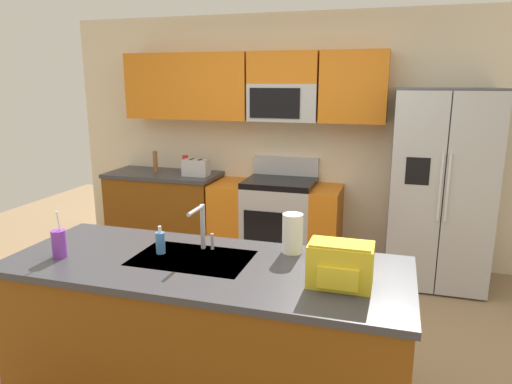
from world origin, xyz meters
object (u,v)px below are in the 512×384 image
object	(u,v)px
refrigerator	(440,189)
drink_cup_purple	(59,243)
bottle_red	(185,164)
range_oven	(276,221)
toaster	(196,168)
sink_faucet	(202,224)
pepper_mill	(155,162)
backpack	(340,264)
paper_towel_roll	(293,233)
soap_dispenser	(160,242)

from	to	relation	value
refrigerator	drink_cup_purple	size ratio (longest dim) A/B	6.53
bottle_red	drink_cup_purple	xyz separation A→B (m)	(0.39, -2.56, -0.02)
range_oven	toaster	distance (m)	1.05
sink_faucet	pepper_mill	bearing A→B (deg)	124.68
bottle_red	backpack	bearing A→B (deg)	-50.97
paper_towel_roll	backpack	distance (m)	0.51
sink_faucet	backpack	distance (m)	0.91
sink_faucet	paper_towel_roll	distance (m)	0.55
refrigerator	backpack	distance (m)	2.45
toaster	pepper_mill	distance (m)	0.52
soap_dispenser	backpack	bearing A→B (deg)	-7.81
refrigerator	drink_cup_purple	world-z (taller)	refrigerator
soap_dispenser	sink_faucet	bearing A→B (deg)	29.84
toaster	pepper_mill	world-z (taller)	pepper_mill
toaster	drink_cup_purple	distance (m)	2.47
sink_faucet	paper_towel_roll	size ratio (longest dim) A/B	1.17
refrigerator	bottle_red	xyz separation A→B (m)	(-2.66, 0.12, 0.08)
drink_cup_purple	backpack	bearing A→B (deg)	2.71
bottle_red	backpack	world-z (taller)	backpack
bottle_red	paper_towel_roll	world-z (taller)	paper_towel_roll
pepper_mill	drink_cup_purple	xyz separation A→B (m)	(0.74, -2.51, -0.04)
range_oven	drink_cup_purple	xyz separation A→B (m)	(-0.67, -2.51, 0.54)
soap_dispenser	paper_towel_roll	distance (m)	0.79
drink_cup_purple	paper_towel_roll	bearing A→B (deg)	19.94
drink_cup_purple	toaster	bearing A→B (deg)	95.01
range_oven	backpack	distance (m)	2.67
refrigerator	paper_towel_roll	distance (m)	2.20
drink_cup_purple	soap_dispenser	distance (m)	0.58
backpack	pepper_mill	bearing A→B (deg)	134.15
drink_cup_purple	soap_dispenser	size ratio (longest dim) A/B	1.67
backpack	paper_towel_roll	bearing A→B (deg)	130.18
drink_cup_purple	backpack	world-z (taller)	drink_cup_purple
range_oven	sink_faucet	distance (m)	2.25
soap_dispenser	backpack	world-z (taller)	backpack
range_oven	toaster	size ratio (longest dim) A/B	4.86
refrigerator	toaster	size ratio (longest dim) A/B	6.61
paper_towel_roll	refrigerator	bearing A→B (deg)	63.56
toaster	pepper_mill	size ratio (longest dim) A/B	1.17
range_oven	refrigerator	bearing A→B (deg)	-2.58
pepper_mill	bottle_red	xyz separation A→B (m)	(0.35, 0.05, -0.02)
bottle_red	backpack	xyz separation A→B (m)	(2.01, -2.48, 0.02)
bottle_red	refrigerator	bearing A→B (deg)	-2.66
bottle_red	sink_faucet	size ratio (longest dim) A/B	0.71
backpack	bottle_red	bearing A→B (deg)	129.03
refrigerator	range_oven	bearing A→B (deg)	177.42
pepper_mill	backpack	world-z (taller)	pepper_mill
soap_dispenser	pepper_mill	bearing A→B (deg)	119.19
toaster	bottle_red	bearing A→B (deg)	149.41
bottle_red	pepper_mill	bearing A→B (deg)	-171.11
toaster	bottle_red	xyz separation A→B (m)	(-0.18, 0.10, 0.01)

